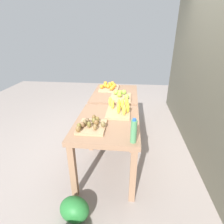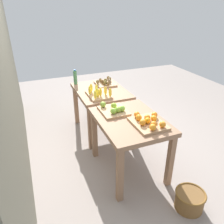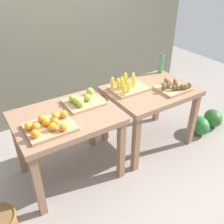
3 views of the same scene
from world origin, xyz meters
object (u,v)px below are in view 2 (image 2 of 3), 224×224
Objects in this scene: display_table_right at (101,96)px; wicker_basket at (190,200)px; orange_bin at (148,122)px; banana_crate at (98,93)px; kiwi_bin at (105,83)px; apple_bin at (114,110)px; watermelon_pile at (98,103)px; water_bottle at (75,77)px; display_table_left at (130,127)px.

wicker_basket is at bearing -170.01° from display_table_right.
banana_crate reaches higher than orange_bin.
banana_crate is 1.20× the size of kiwi_bin.
display_table_right is at bearing -26.15° from banana_crate.
apple_bin is 0.59× the size of watermelon_pile.
water_bottle is (1.29, 0.20, 0.09)m from apple_bin.
apple_bin is 1.31m from water_bottle.
display_table_left is 0.88m from banana_crate.
display_table_right is 2.09m from wicker_basket.
kiwi_bin is (0.20, -0.16, 0.16)m from display_table_right.
apple_bin is 1.94m from watermelon_pile.
banana_crate is 1.42m from watermelon_pile.
kiwi_bin is (1.06, -0.28, -0.00)m from apple_bin.
orange_bin reaches higher than display_table_right.
display_table_right reaches higher than watermelon_pile.
banana_crate reaches higher than display_table_right.
kiwi_bin is (1.32, -0.16, 0.16)m from display_table_left.
kiwi_bin is at bearing -115.75° from water_bottle.
apple_bin is at bearing -179.00° from banana_crate.
display_table_right is 2.60× the size of apple_bin.
banana_crate is 0.55m from kiwi_bin.
water_bottle is (0.23, 0.48, 0.09)m from kiwi_bin.
kiwi_bin is 1.38× the size of water_bottle.
orange_bin is 1.30× the size of wicker_basket.
display_table_right is 0.88m from apple_bin.
apple_bin is at bearing 172.14° from display_table_right.
water_bottle reaches higher than orange_bin.
water_bottle is at bearing 36.46° from display_table_right.
banana_crate reaches higher than wicker_basket.
water_bottle reaches higher than watermelon_pile.
apple_bin reaches higher than display_table_left.
display_table_right is 0.59m from water_bottle.
water_bottle reaches higher than banana_crate.
wicker_basket is at bearing -158.00° from display_table_left.
orange_bin reaches higher than display_table_left.
water_bottle is at bearing 64.25° from kiwi_bin.
banana_crate is at bearing 1.00° from apple_bin.
apple_bin is 0.60m from banana_crate.
water_bottle reaches higher than display_table_left.
water_bottle reaches higher than apple_bin.
display_table_right is at bearing 0.00° from display_table_left.
kiwi_bin is at bearing -1.03° from orange_bin.
banana_crate is at bearing 15.55° from wicker_basket.
wicker_basket is (-1.13, -0.47, -0.72)m from apple_bin.
banana_crate is (1.07, 0.27, 0.01)m from orange_bin.
banana_crate is 1.28× the size of wicker_basket.
orange_bin is at bearing -151.71° from apple_bin.
orange_bin reaches higher than wicker_basket.
water_bottle is 2.64m from wicker_basket.
wicker_basket is at bearing -164.45° from banana_crate.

